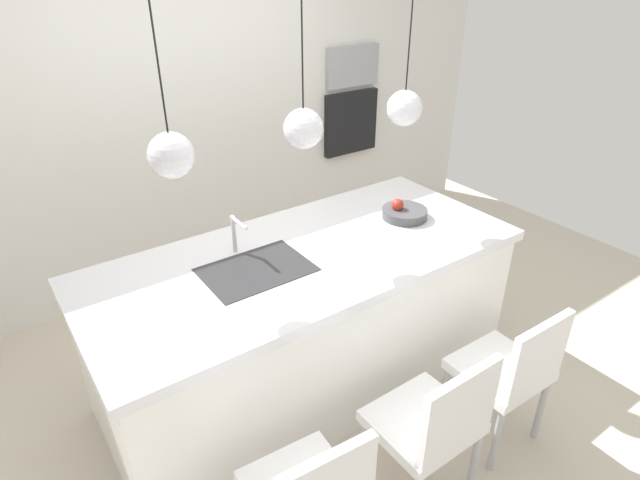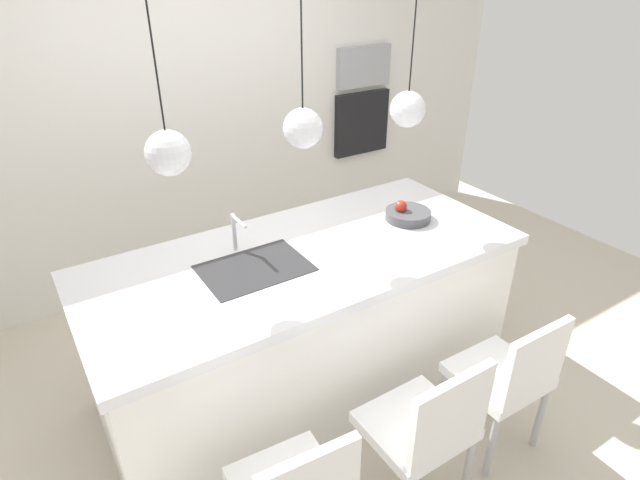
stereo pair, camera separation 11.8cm
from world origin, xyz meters
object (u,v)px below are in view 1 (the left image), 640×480
at_px(chair_middle, 434,422).
at_px(oven, 350,122).
at_px(fruit_bowl, 404,213).
at_px(microwave, 352,66).
at_px(chair_far, 510,369).

bearing_deg(chair_middle, oven, 59.43).
relative_size(oven, chair_middle, 0.65).
distance_m(fruit_bowl, microwave, 1.86).
height_order(fruit_bowl, chair_middle, fruit_bowl).
distance_m(chair_middle, chair_far, 0.56).
xyz_separation_m(fruit_bowl, oven, (0.80, 1.57, 0.08)).
bearing_deg(oven, chair_middle, -120.57).
bearing_deg(oven, chair_far, -110.47).
bearing_deg(chair_middle, microwave, 59.43).
relative_size(microwave, chair_middle, 0.62).
relative_size(fruit_bowl, microwave, 0.52).
height_order(oven, chair_far, oven).
distance_m(oven, chair_middle, 3.05).
bearing_deg(chair_far, chair_middle, -179.57).
xyz_separation_m(microwave, chair_middle, (-1.53, -2.59, -1.06)).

